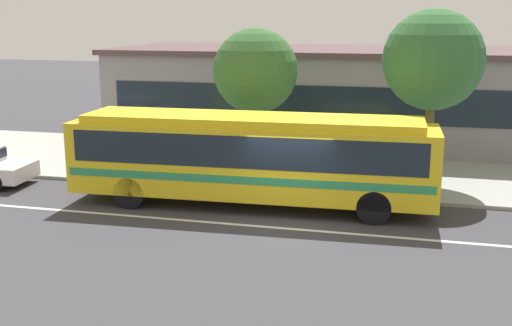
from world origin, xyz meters
TOP-DOWN VIEW (x-y plane):
  - ground_plane at (0.00, 0.00)m, footprint 120.00×120.00m
  - sidewalk_slab at (0.00, 6.52)m, footprint 60.00×8.00m
  - lane_stripe_center at (0.00, -0.80)m, footprint 56.00×0.16m
  - transit_bus at (-1.42, 1.17)m, footprint 11.47×2.90m
  - pedestrian_waiting_near_sign at (-3.31, 3.23)m, footprint 0.46×0.46m
  - pedestrian_walking_along_curb at (0.34, 4.49)m, footprint 0.40×0.40m
  - pedestrian_standing_by_tree at (-0.45, 3.00)m, footprint 0.36×0.36m
  - bus_stop_sign at (3.45, 3.06)m, footprint 0.17×0.43m
  - street_tree_near_stop at (-2.37, 5.43)m, footprint 3.16×3.16m
  - street_tree_mid_block at (3.98, 4.94)m, footprint 3.44×3.44m
  - station_building at (-0.16, 12.87)m, footprint 21.09×8.71m

SIDE VIEW (x-z plane):
  - ground_plane at x=0.00m, z-range 0.00..0.00m
  - lane_stripe_center at x=0.00m, z-range 0.00..0.01m
  - sidewalk_slab at x=0.00m, z-range 0.00..0.12m
  - pedestrian_walking_along_curb at x=0.34m, z-range 0.26..1.89m
  - pedestrian_waiting_near_sign at x=-3.31m, z-range 0.26..1.91m
  - pedestrian_standing_by_tree at x=-0.45m, z-range 0.27..2.01m
  - transit_bus at x=-1.42m, z-range 0.24..3.12m
  - bus_stop_sign at x=3.45m, z-range 0.48..3.00m
  - station_building at x=-0.16m, z-range 0.01..4.41m
  - street_tree_near_stop at x=-2.37m, z-range 1.19..6.55m
  - street_tree_mid_block at x=3.98m, z-range 1.40..7.43m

